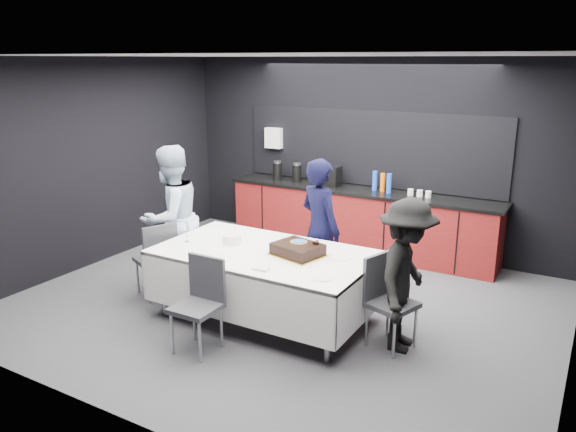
{
  "coord_description": "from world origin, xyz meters",
  "views": [
    {
      "loc": [
        3.05,
        -5.2,
        2.77
      ],
      "look_at": [
        0.0,
        0.1,
        1.05
      ],
      "focal_mm": 35.0,
      "sensor_mm": 36.0,
      "label": 1
    }
  ],
  "objects_px": {
    "person_right": "(406,276)",
    "chair_left": "(158,255)",
    "chair_right": "(386,294)",
    "person_left": "(171,218)",
    "champagne_flute": "(186,228)",
    "chair_near": "(201,297)",
    "person_center": "(320,229)",
    "plate_stack": "(232,239)",
    "cake_assembly": "(298,249)",
    "party_table": "(265,263)"
  },
  "relations": [
    {
      "from": "party_table",
      "to": "person_center",
      "type": "relative_size",
      "value": 1.38
    },
    {
      "from": "plate_stack",
      "to": "chair_right",
      "type": "bearing_deg",
      "value": 1.83
    },
    {
      "from": "champagne_flute",
      "to": "person_left",
      "type": "relative_size",
      "value": 0.13
    },
    {
      "from": "champagne_flute",
      "to": "chair_near",
      "type": "distance_m",
      "value": 1.09
    },
    {
      "from": "chair_right",
      "to": "person_left",
      "type": "relative_size",
      "value": 0.52
    },
    {
      "from": "cake_assembly",
      "to": "person_right",
      "type": "distance_m",
      "value": 1.16
    },
    {
      "from": "party_table",
      "to": "chair_left",
      "type": "height_order",
      "value": "chair_left"
    },
    {
      "from": "chair_near",
      "to": "person_center",
      "type": "relative_size",
      "value": 0.55
    },
    {
      "from": "plate_stack",
      "to": "champagne_flute",
      "type": "bearing_deg",
      "value": -155.6
    },
    {
      "from": "chair_right",
      "to": "person_right",
      "type": "height_order",
      "value": "person_right"
    },
    {
      "from": "cake_assembly",
      "to": "person_center",
      "type": "relative_size",
      "value": 0.35
    },
    {
      "from": "cake_assembly",
      "to": "person_left",
      "type": "xyz_separation_m",
      "value": [
        -1.86,
        0.14,
        0.05
      ]
    },
    {
      "from": "person_right",
      "to": "plate_stack",
      "type": "bearing_deg",
      "value": 87.08
    },
    {
      "from": "person_center",
      "to": "person_right",
      "type": "distance_m",
      "value": 1.48
    },
    {
      "from": "party_table",
      "to": "person_left",
      "type": "xyz_separation_m",
      "value": [
        -1.49,
        0.21,
        0.25
      ]
    },
    {
      "from": "party_table",
      "to": "person_left",
      "type": "bearing_deg",
      "value": 172.1
    },
    {
      "from": "chair_left",
      "to": "chair_right",
      "type": "bearing_deg",
      "value": 5.47
    },
    {
      "from": "chair_right",
      "to": "person_left",
      "type": "height_order",
      "value": "person_left"
    },
    {
      "from": "plate_stack",
      "to": "chair_near",
      "type": "height_order",
      "value": "chair_near"
    },
    {
      "from": "champagne_flute",
      "to": "person_right",
      "type": "bearing_deg",
      "value": 6.64
    },
    {
      "from": "party_table",
      "to": "cake_assembly",
      "type": "height_order",
      "value": "cake_assembly"
    },
    {
      "from": "plate_stack",
      "to": "chair_right",
      "type": "distance_m",
      "value": 1.83
    },
    {
      "from": "chair_near",
      "to": "champagne_flute",
      "type": "bearing_deg",
      "value": 136.53
    },
    {
      "from": "plate_stack",
      "to": "person_left",
      "type": "bearing_deg",
      "value": 171.23
    },
    {
      "from": "champagne_flute",
      "to": "chair_near",
      "type": "bearing_deg",
      "value": -43.47
    },
    {
      "from": "party_table",
      "to": "chair_near",
      "type": "relative_size",
      "value": 2.51
    },
    {
      "from": "plate_stack",
      "to": "chair_left",
      "type": "bearing_deg",
      "value": -167.66
    },
    {
      "from": "person_center",
      "to": "plate_stack",
      "type": "bearing_deg",
      "value": 73.11
    },
    {
      "from": "chair_left",
      "to": "party_table",
      "type": "bearing_deg",
      "value": 6.35
    },
    {
      "from": "chair_left",
      "to": "person_center",
      "type": "xyz_separation_m",
      "value": [
        1.64,
        1.0,
        0.31
      ]
    },
    {
      "from": "party_table",
      "to": "person_left",
      "type": "distance_m",
      "value": 1.52
    },
    {
      "from": "party_table",
      "to": "person_right",
      "type": "height_order",
      "value": "person_right"
    },
    {
      "from": "party_table",
      "to": "chair_left",
      "type": "distance_m",
      "value": 1.41
    },
    {
      "from": "champagne_flute",
      "to": "chair_right",
      "type": "bearing_deg",
      "value": 6.76
    },
    {
      "from": "champagne_flute",
      "to": "person_right",
      "type": "relative_size",
      "value": 0.15
    },
    {
      "from": "champagne_flute",
      "to": "person_center",
      "type": "height_order",
      "value": "person_center"
    },
    {
      "from": "chair_right",
      "to": "person_left",
      "type": "distance_m",
      "value": 2.85
    },
    {
      "from": "person_right",
      "to": "chair_left",
      "type": "bearing_deg",
      "value": 90.39
    },
    {
      "from": "plate_stack",
      "to": "champagne_flute",
      "type": "xyz_separation_m",
      "value": [
        -0.47,
        -0.21,
        0.11
      ]
    },
    {
      "from": "chair_left",
      "to": "chair_near",
      "type": "xyz_separation_m",
      "value": [
        1.21,
        -0.71,
        0.0
      ]
    },
    {
      "from": "chair_right",
      "to": "person_left",
      "type": "xyz_separation_m",
      "value": [
        -2.83,
        0.1,
        0.35
      ]
    },
    {
      "from": "chair_near",
      "to": "person_right",
      "type": "bearing_deg",
      "value": 29.76
    },
    {
      "from": "party_table",
      "to": "person_right",
      "type": "relative_size",
      "value": 1.53
    },
    {
      "from": "plate_stack",
      "to": "chair_right",
      "type": "xyz_separation_m",
      "value": [
        1.81,
        0.06,
        -0.3
      ]
    },
    {
      "from": "party_table",
      "to": "cake_assembly",
      "type": "distance_m",
      "value": 0.43
    },
    {
      "from": "plate_stack",
      "to": "person_right",
      "type": "xyz_separation_m",
      "value": [
        1.99,
        0.07,
        -0.07
      ]
    },
    {
      "from": "chair_near",
      "to": "person_left",
      "type": "bearing_deg",
      "value": 140.4
    },
    {
      "from": "cake_assembly",
      "to": "person_right",
      "type": "relative_size",
      "value": 0.39
    },
    {
      "from": "party_table",
      "to": "plate_stack",
      "type": "relative_size",
      "value": 11.0
    },
    {
      "from": "person_center",
      "to": "person_left",
      "type": "xyz_separation_m",
      "value": [
        -1.72,
        -0.64,
        0.05
      ]
    }
  ]
}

